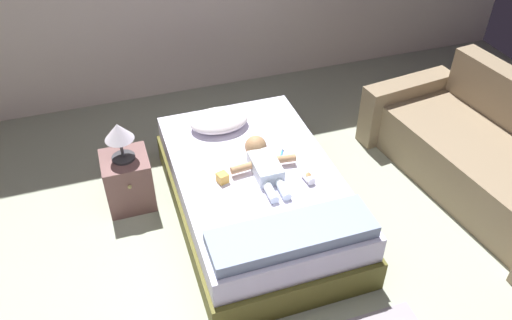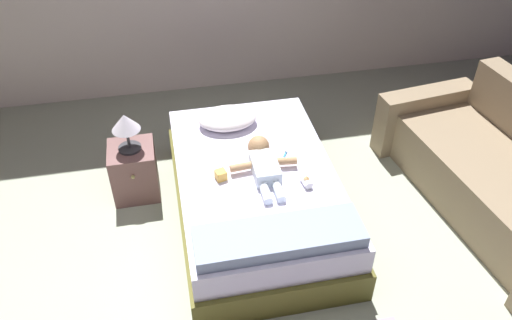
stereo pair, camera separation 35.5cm
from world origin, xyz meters
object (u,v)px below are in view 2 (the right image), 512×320
bed (256,194)px  baby_bottle (306,181)px  nightstand (134,171)px  lamp (125,125)px  couch (504,177)px  baby (263,163)px  toy_block (221,175)px  pillow (228,118)px  toothbrush (284,156)px

bed → baby_bottle: 0.48m
nightstand → lamp: lamp is taller
couch → baby: bearing=171.6°
baby_bottle → bed: bearing=144.5°
baby → lamp: lamp is taller
bed → toy_block: 0.39m
pillow → nightstand: bearing=-168.8°
bed → baby: (0.06, 0.00, 0.30)m
lamp → baby_bottle: size_ratio=2.66×
toothbrush → toy_block: size_ratio=1.43×
pillow → baby: 0.65m
nightstand → toy_block: (0.65, -0.51, 0.27)m
couch → lamp: bearing=165.3°
couch → toy_block: size_ratio=23.86×
baby → toothbrush: 0.23m
couch → toy_block: 2.23m
bed → couch: (1.93, -0.27, 0.07)m
pillow → couch: size_ratio=0.22×
baby → baby_bottle: baby is taller
toothbrush → nightstand: toothbrush is taller
baby → couch: size_ratio=0.30×
pillow → nightstand: pillow is taller
couch → lamp: (-2.85, 0.75, 0.39)m
lamp → bed: bearing=-27.2°
bed → lamp: lamp is taller
pillow → toy_block: (-0.16, -0.67, -0.03)m
bed → baby: 0.31m
baby → nightstand: size_ratio=1.43×
pillow → nightstand: (-0.81, -0.16, -0.30)m
couch → nightstand: couch is taller
toy_block → baby_bottle: bearing=-17.6°
baby_bottle → baby: bearing=138.6°
nightstand → baby_bottle: (1.24, -0.70, 0.27)m
toothbrush → toy_block: 0.54m
toothbrush → pillow: bearing=124.9°
couch → nightstand: (-2.85, 0.75, -0.07)m
bed → lamp: bearing=152.8°
pillow → lamp: lamp is taller
couch → toothbrush: bearing=166.9°
bed → nightstand: 1.03m
toothbrush → baby_bottle: bearing=-77.8°
pillow → lamp: size_ratio=1.51×
baby → bed: bearing=-175.9°
lamp → baby_bottle: lamp is taller
toothbrush → nightstand: (-1.17, 0.35, -0.25)m
toy_block → couch: bearing=-6.0°
nightstand → lamp: bearing=90.0°
pillow → couch: (2.05, -0.91, -0.24)m
nightstand → toy_block: size_ratio=4.99×
nightstand → lamp: (0.00, 0.00, 0.46)m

